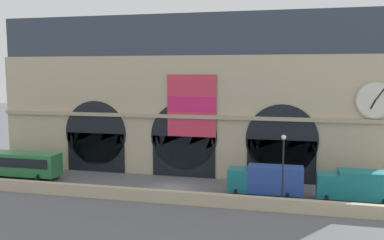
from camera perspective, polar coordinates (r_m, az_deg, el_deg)
name	(u,v)px	position (r m, az deg, el deg)	size (l,w,h in m)	color
ground_plane	(172,188)	(45.77, -2.72, -9.30)	(200.00, 200.00, 0.00)	slate
quay_parapet_wall	(158,196)	(40.92, -4.74, -10.39)	(90.00, 0.70, 1.21)	#BCAD8C
station_building	(189,97)	(51.48, -0.40, 3.15)	(48.05, 5.68, 19.41)	#BCAD8C
bus_west	(15,163)	(53.51, -23.15, -5.51)	(11.00, 3.25, 3.10)	#2D7A42
box_truck_mideast	(266,180)	(43.04, 10.18, -8.09)	(7.50, 2.91, 3.12)	#19727A
box_truck_east	(358,185)	(43.44, 21.90, -8.34)	(7.50, 2.91, 3.12)	#19727A
street_lamp_quayside	(283,162)	(38.83, 12.43, -5.65)	(0.44, 0.44, 6.90)	black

